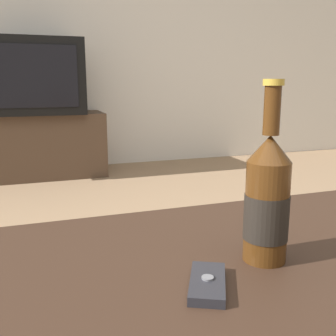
{
  "coord_description": "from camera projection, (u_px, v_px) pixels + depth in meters",
  "views": [
    {
      "loc": [
        -0.29,
        -0.52,
        0.74
      ],
      "look_at": [
        -0.01,
        0.3,
        0.55
      ],
      "focal_mm": 42.0,
      "sensor_mm": 36.0,
      "label": 1
    }
  ],
  "objects": [
    {
      "name": "back_wall",
      "position": [
        60.0,
        13.0,
        3.25
      ],
      "size": [
        8.0,
        0.05,
        2.6
      ],
      "color": "silver",
      "rests_on": "ground_plane"
    },
    {
      "name": "cell_phone",
      "position": [
        207.0,
        283.0,
        0.57
      ],
      "size": [
        0.09,
        0.12,
        0.02
      ],
      "rotation": [
        0.0,
        0.0,
        -0.46
      ],
      "color": "#232328",
      "rests_on": "coffee_table"
    },
    {
      "name": "tv_stand",
      "position": [
        40.0,
        145.0,
        3.12
      ],
      "size": [
        1.0,
        0.45,
        0.5
      ],
      "color": "#4C3828",
      "rests_on": "ground_plane"
    },
    {
      "name": "beer_bottle",
      "position": [
        268.0,
        201.0,
        0.63
      ],
      "size": [
        0.07,
        0.07,
        0.3
      ],
      "color": "#47280F",
      "rests_on": "coffee_table"
    },
    {
      "name": "television",
      "position": [
        35.0,
        77.0,
        3.0
      ],
      "size": [
        0.7,
        0.6,
        0.55
      ],
      "color": "black",
      "rests_on": "tv_stand"
    },
    {
      "name": "coffee_table",
      "position": [
        230.0,
        304.0,
        0.65
      ],
      "size": [
        1.12,
        0.61,
        0.45
      ],
      "color": "#332116",
      "rests_on": "ground_plane"
    }
  ]
}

